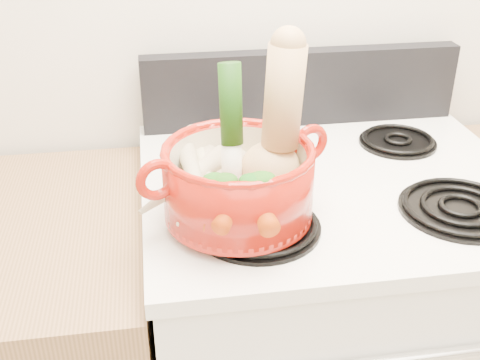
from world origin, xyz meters
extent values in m
cube|color=white|center=(0.00, 1.40, 0.46)|extent=(0.76, 0.65, 0.92)
cube|color=white|center=(0.00, 1.40, 0.93)|extent=(0.78, 0.67, 0.03)
cube|color=black|center=(0.00, 1.70, 1.04)|extent=(0.76, 0.05, 0.18)
cylinder|color=black|center=(-0.19, 1.24, 0.96)|extent=(0.22, 0.22, 0.02)
cylinder|color=black|center=(0.19, 1.24, 0.96)|extent=(0.22, 0.22, 0.02)
cylinder|color=black|center=(-0.19, 1.54, 0.96)|extent=(0.17, 0.17, 0.02)
cylinder|color=black|center=(0.19, 1.54, 0.96)|extent=(0.17, 0.17, 0.02)
cylinder|color=#9F1509|center=(-0.22, 1.27, 1.03)|extent=(0.33, 0.33, 0.13)
torus|color=#9F1509|center=(-0.36, 1.22, 1.08)|extent=(0.07, 0.04, 0.07)
torus|color=#9F1509|center=(-0.08, 1.31, 1.08)|extent=(0.07, 0.04, 0.07)
cylinder|color=white|center=(-0.23, 1.28, 1.12)|extent=(0.05, 0.07, 0.26)
ellipsoid|color=tan|center=(-0.19, 1.36, 1.02)|extent=(0.09, 0.08, 0.04)
cone|color=beige|center=(-0.30, 1.30, 1.02)|extent=(0.10, 0.22, 0.06)
cone|color=beige|center=(-0.27, 1.30, 1.02)|extent=(0.18, 0.16, 0.06)
cone|color=beige|center=(-0.28, 1.29, 1.03)|extent=(0.09, 0.20, 0.06)
cone|color=beige|center=(-0.31, 1.28, 1.04)|extent=(0.19, 0.17, 0.06)
cone|color=beige|center=(-0.27, 1.34, 1.04)|extent=(0.06, 0.22, 0.06)
cone|color=beige|center=(-0.29, 1.28, 1.05)|extent=(0.06, 0.23, 0.06)
cone|color=#C15009|center=(-0.24, 1.22, 1.01)|extent=(0.08, 0.16, 0.04)
cone|color=red|center=(-0.27, 1.22, 1.02)|extent=(0.04, 0.14, 0.04)
cone|color=red|center=(-0.20, 1.21, 1.03)|extent=(0.04, 0.19, 0.05)
cone|color=#D7450A|center=(-0.24, 1.19, 1.03)|extent=(0.09, 0.14, 0.04)
camera|label=1|loc=(-0.36, 0.37, 1.53)|focal=45.00mm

